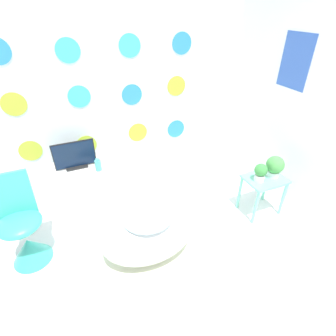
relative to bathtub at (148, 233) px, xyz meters
The scene contains 12 objects.
ground_plane 0.85m from the bathtub, 88.44° to the right, with size 12.00×12.00×0.00m, color white.
wall_back_dotted 1.73m from the bathtub, 89.09° to the left, with size 4.46×0.05×2.60m.
wall_right 2.08m from the bathtub, ahead, with size 0.06×3.17×2.60m.
rug 0.26m from the bathtub, 91.51° to the right, with size 1.30×0.95×0.01m.
bathtub is the anchor object (origin of this frame).
chair 1.09m from the bathtub, 160.20° to the left, with size 0.37×0.37×0.87m.
tv_cabinet 1.21m from the bathtub, 112.48° to the left, with size 0.54×0.42×0.44m.
tv 1.25m from the bathtub, 112.45° to the left, with size 0.46×0.12×0.32m.
vase 1.02m from the bathtub, 104.22° to the left, with size 0.07×0.07×0.15m.
side_table 1.37m from the bathtub, ahead, with size 0.43×0.33×0.46m.
potted_plant_left 1.30m from the bathtub, ahead, with size 0.13×0.13×0.20m.
potted_plant_right 1.49m from the bathtub, ahead, with size 0.19×0.19×0.24m.
Camera 1 is at (-0.52, -0.82, 2.06)m, focal length 28.00 mm.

